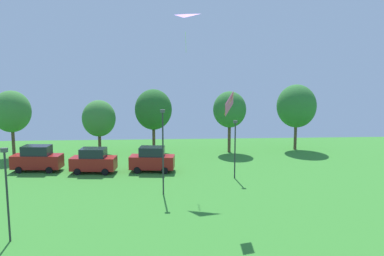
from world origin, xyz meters
TOP-DOWN VIEW (x-y plane):
  - kite_flying_2 at (2.28, 38.10)m, footprint 2.04×1.66m
  - kite_flying_8 at (4.79, 28.85)m, footprint 0.77×1.55m
  - parked_car_leftmost at (-11.88, 42.43)m, footprint 4.84×2.31m
  - parked_car_second_from_left at (-6.29, 41.44)m, footprint 4.38×2.40m
  - parked_car_third_from_left at (-0.69, 41.55)m, footprint 4.44×2.35m
  - light_post_0 at (0.43, 34.15)m, footprint 0.36×0.20m
  - light_post_1 at (6.89, 38.61)m, footprint 0.36×0.20m
  - light_post_2 at (-8.36, 25.82)m, footprint 0.36×0.20m
  - treeline_tree_1 at (-16.56, 49.23)m, footprint 4.25×4.25m
  - treeline_tree_2 at (-7.15, 50.59)m, footprint 3.88×3.88m
  - treeline_tree_3 at (-0.81, 51.32)m, footprint 4.41×4.41m
  - treeline_tree_4 at (8.22, 50.45)m, footprint 3.92×3.92m
  - treeline_tree_5 at (16.64, 51.52)m, footprint 4.79×4.79m

SIDE VIEW (x-z plane):
  - parked_car_second_from_left at x=-6.29m, z-range -0.02..2.37m
  - parked_car_third_from_left at x=-0.69m, z-range -0.02..2.42m
  - parked_car_leftmost at x=-11.88m, z-range -0.03..2.50m
  - light_post_1 at x=6.89m, z-range 0.39..5.71m
  - light_post_2 at x=-8.36m, z-range 0.39..5.88m
  - light_post_0 at x=0.43m, z-range 0.41..7.19m
  - treeline_tree_2 at x=-7.15m, z-range 1.00..7.32m
  - treeline_tree_3 at x=-0.81m, z-range 1.32..8.85m
  - treeline_tree_4 at x=8.22m, z-range 1.47..8.76m
  - treeline_tree_1 at x=-16.56m, z-range 1.41..8.93m
  - treeline_tree_5 at x=16.64m, z-range 1.37..9.40m
  - kite_flying_8 at x=4.79m, z-range 6.81..8.46m
  - kite_flying_2 at x=2.28m, z-range 12.22..14.69m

